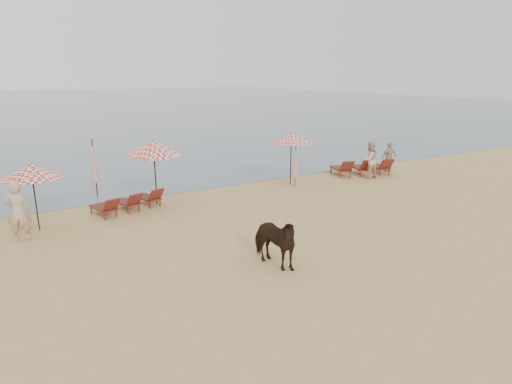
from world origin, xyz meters
TOP-DOWN VIEW (x-y plane):
  - ground at (0.00, 0.00)m, footprint 120.00×120.00m
  - sea at (0.00, 80.00)m, footprint 160.00×140.00m
  - lounger_cluster_left at (-3.66, 8.53)m, footprint 2.77×2.07m
  - lounger_cluster_right at (8.49, 8.51)m, footprint 3.22×2.44m
  - umbrella_open_left_a at (-6.87, 7.96)m, footprint 2.02×2.02m
  - umbrella_open_left_b at (-2.44, 8.89)m, footprint 2.15×2.19m
  - umbrella_open_right at (4.09, 8.73)m, footprint 2.06×2.06m
  - umbrella_closed_left at (-4.32, 11.43)m, footprint 0.31×0.31m
  - umbrella_closed_right at (4.09, 8.35)m, footprint 0.24×0.24m
  - cow at (-1.49, 1.51)m, footprint 1.19×1.91m
  - beachgoer_left at (-7.42, 7.16)m, footprint 0.79×0.59m
  - beachgoer_right_a at (8.35, 7.86)m, footprint 0.97×0.78m
  - beachgoer_right_b at (10.36, 8.41)m, footprint 0.98×0.51m

SIDE VIEW (x-z plane):
  - ground at x=0.00m, z-range 0.00..0.00m
  - sea at x=0.00m, z-range -0.03..0.03m
  - lounger_cluster_left at x=-3.66m, z-range 0.11..0.65m
  - lounger_cluster_right at x=8.49m, z-range 0.12..0.75m
  - cow at x=-1.49m, z-range 0.00..1.49m
  - beachgoer_right_b at x=10.36m, z-range 0.00..1.61m
  - beachgoer_right_a at x=8.35m, z-range 0.00..1.91m
  - beachgoer_left at x=-7.42m, z-range 0.00..1.96m
  - umbrella_closed_right at x=4.09m, z-range 0.23..2.22m
  - umbrella_closed_left at x=-4.32m, z-range 0.29..2.80m
  - umbrella_open_left_a at x=-6.87m, z-range 0.92..3.22m
  - umbrella_open_right at x=4.09m, z-range 1.00..3.51m
  - umbrella_open_left_b at x=-2.44m, z-range 1.00..3.74m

